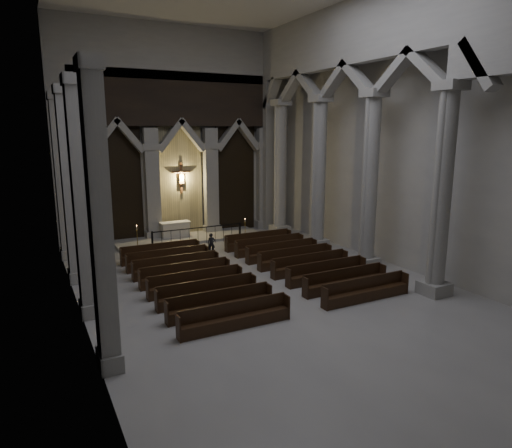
# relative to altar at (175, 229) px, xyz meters

# --- Properties ---
(room) EXTENTS (24.00, 24.10, 12.00)m
(room) POSITION_rel_altar_xyz_m (0.72, -10.97, 7.01)
(room) COLOR #A2A09A
(room) RESTS_ON ground
(sanctuary_wall) EXTENTS (14.00, 0.77, 12.00)m
(sanctuary_wall) POSITION_rel_altar_xyz_m (0.72, 0.56, 6.02)
(sanctuary_wall) COLOR #A09D95
(sanctuary_wall) RESTS_ON ground
(right_arcade) EXTENTS (1.00, 24.00, 12.00)m
(right_arcade) POSITION_rel_altar_xyz_m (6.22, -9.65, 7.23)
(right_arcade) COLOR #A09D95
(right_arcade) RESTS_ON ground
(left_pilasters) EXTENTS (0.60, 13.00, 8.03)m
(left_pilasters) POSITION_rel_altar_xyz_m (-6.03, -7.47, 3.31)
(left_pilasters) COLOR #A09D95
(left_pilasters) RESTS_ON ground
(sanctuary_step) EXTENTS (8.50, 2.60, 0.15)m
(sanctuary_step) POSITION_rel_altar_xyz_m (0.72, -0.37, -0.52)
(sanctuary_step) COLOR #A09D95
(sanctuary_step) RESTS_ON ground
(altar) EXTENTS (1.73, 0.69, 0.88)m
(altar) POSITION_rel_altar_xyz_m (0.00, 0.00, 0.00)
(altar) COLOR beige
(altar) RESTS_ON sanctuary_step
(altar_rail) EXTENTS (5.22, 0.09, 1.03)m
(altar_rail) POSITION_rel_altar_xyz_m (0.72, -1.92, 0.09)
(altar_rail) COLOR black
(altar_rail) RESTS_ON ground
(candle_stand_left) EXTENTS (0.24, 0.24, 1.43)m
(candle_stand_left) POSITION_rel_altar_xyz_m (-2.62, -1.84, -0.21)
(candle_stand_left) COLOR olive
(candle_stand_left) RESTS_ON ground
(candle_stand_right) EXTENTS (0.21, 0.21, 1.24)m
(candle_stand_right) POSITION_rel_altar_xyz_m (3.67, -1.83, -0.26)
(candle_stand_right) COLOR olive
(candle_stand_right) RESTS_ON ground
(pews) EXTENTS (9.27, 9.16, 0.86)m
(pews) POSITION_rel_altar_xyz_m (0.72, -8.38, -0.31)
(pews) COLOR black
(pews) RESTS_ON ground
(worshipper) EXTENTS (0.46, 0.38, 1.08)m
(worshipper) POSITION_rel_altar_xyz_m (0.68, -4.01, -0.05)
(worshipper) COLOR black
(worshipper) RESTS_ON ground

